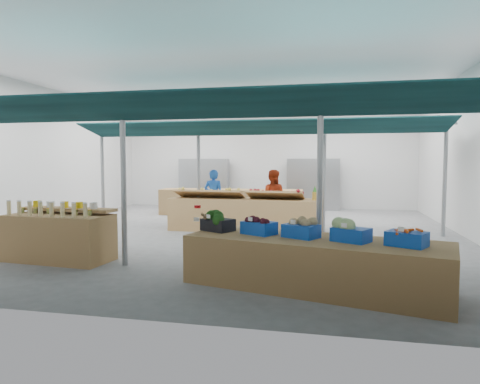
# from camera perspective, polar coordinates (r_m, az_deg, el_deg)

# --- Properties ---
(floor) EXTENTS (13.00, 13.00, 0.00)m
(floor) POSITION_cam_1_polar(r_m,az_deg,el_deg) (11.60, -1.51, -5.35)
(floor) COLOR slate
(floor) RESTS_ON ground
(hall) EXTENTS (13.00, 13.00, 13.00)m
(hall) POSITION_cam_1_polar(r_m,az_deg,el_deg) (12.87, -0.02, 7.38)
(hall) COLOR silver
(hall) RESTS_ON ground
(pole_grid) EXTENTS (10.00, 4.60, 3.00)m
(pole_grid) POSITION_cam_1_polar(r_m,az_deg,el_deg) (9.58, 0.40, 3.56)
(pole_grid) COLOR gray
(pole_grid) RESTS_ON floor
(awnings) EXTENTS (9.50, 7.08, 0.30)m
(awnings) POSITION_cam_1_polar(r_m,az_deg,el_deg) (9.62, 0.40, 9.34)
(awnings) COLOR black
(awnings) RESTS_ON pole_grid
(back_shelving_left) EXTENTS (2.00, 0.50, 2.00)m
(back_shelving_left) POSITION_cam_1_polar(r_m,az_deg,el_deg) (17.92, -4.81, 1.15)
(back_shelving_left) COLOR #B23F33
(back_shelving_left) RESTS_ON floor
(back_shelving_right) EXTENTS (2.00, 0.50, 2.00)m
(back_shelving_right) POSITION_cam_1_polar(r_m,az_deg,el_deg) (17.17, 9.73, 0.99)
(back_shelving_right) COLOR #B23F33
(back_shelving_right) RESTS_ON floor
(bottle_shelf) EXTENTS (2.07, 1.33, 1.17)m
(bottle_shelf) POSITION_cam_1_polar(r_m,az_deg,el_deg) (8.93, -22.82, -5.38)
(bottle_shelf) COLOR olive
(bottle_shelf) RESTS_ON floor
(veg_counter) EXTENTS (4.04, 2.20, 0.75)m
(veg_counter) POSITION_cam_1_polar(r_m,az_deg,el_deg) (6.58, 9.89, -9.35)
(veg_counter) COLOR olive
(veg_counter) RESTS_ON floor
(fruit_counter) EXTENTS (4.18, 1.09, 0.89)m
(fruit_counter) POSITION_cam_1_polar(r_m,az_deg,el_deg) (11.73, 0.71, -3.05)
(fruit_counter) COLOR olive
(fruit_counter) RESTS_ON floor
(far_counter) EXTENTS (5.13, 1.26, 0.91)m
(far_counter) POSITION_cam_1_polar(r_m,az_deg,el_deg) (15.30, -1.20, -1.36)
(far_counter) COLOR olive
(far_counter) RESTS_ON floor
(crate_stack) EXTENTS (0.58, 0.46, 0.61)m
(crate_stack) POSITION_cam_1_polar(r_m,az_deg,el_deg) (8.18, 14.42, -7.26)
(crate_stack) COLOR #1046B5
(crate_stack) RESTS_ON floor
(vendor_left) EXTENTS (0.62, 0.41, 1.67)m
(vendor_left) POSITION_cam_1_polar(r_m,az_deg,el_deg) (13.03, -3.52, -0.64)
(vendor_left) COLOR blue
(vendor_left) RESTS_ON floor
(vendor_right) EXTENTS (0.82, 0.65, 1.67)m
(vendor_right) POSITION_cam_1_polar(r_m,az_deg,el_deg) (12.67, 4.35, -0.78)
(vendor_right) COLOR #B13315
(vendor_right) RESTS_ON floor
(crate_broccoli) EXTENTS (0.61, 0.55, 0.35)m
(crate_broccoli) POSITION_cam_1_polar(r_m,az_deg,el_deg) (7.12, -2.97, -3.91)
(crate_broccoli) COLOR black
(crate_broccoli) RESTS_ON veg_counter
(crate_beets) EXTENTS (0.61, 0.55, 0.29)m
(crate_beets) POSITION_cam_1_polar(r_m,az_deg,el_deg) (6.79, 2.55, -4.51)
(crate_beets) COLOR #1046B5
(crate_beets) RESTS_ON veg_counter
(crate_celeriac) EXTENTS (0.61, 0.55, 0.31)m
(crate_celeriac) POSITION_cam_1_polar(r_m,az_deg,el_deg) (6.54, 8.15, -4.77)
(crate_celeriac) COLOR #1046B5
(crate_celeriac) RESTS_ON veg_counter
(crate_cabbage) EXTENTS (0.61, 0.55, 0.35)m
(crate_cabbage) POSITION_cam_1_polar(r_m,az_deg,el_deg) (6.35, 14.59, -5.00)
(crate_cabbage) COLOR #1046B5
(crate_cabbage) RESTS_ON veg_counter
(crate_carrots) EXTENTS (0.61, 0.55, 0.29)m
(crate_carrots) POSITION_cam_1_polar(r_m,az_deg,el_deg) (6.25, 21.34, -5.73)
(crate_carrots) COLOR #1046B5
(crate_carrots) RESTS_ON veg_counter
(sparrow) EXTENTS (0.12, 0.09, 0.11)m
(sparrow) POSITION_cam_1_polar(r_m,az_deg,el_deg) (7.07, -4.70, -3.24)
(sparrow) COLOR brown
(sparrow) RESTS_ON crate_broccoli
(pole_ribbon) EXTENTS (0.12, 0.12, 0.28)m
(pole_ribbon) POSITION_cam_1_polar(r_m,az_deg,el_deg) (7.59, -5.71, -2.12)
(pole_ribbon) COLOR red
(pole_ribbon) RESTS_ON pole_grid
(apple_heap_yellow) EXTENTS (1.93, 0.79, 0.27)m
(apple_heap_yellow) POSITION_cam_1_polar(r_m,az_deg,el_deg) (11.83, -4.09, -0.02)
(apple_heap_yellow) COLOR #997247
(apple_heap_yellow) RESTS_ON fruit_counter
(apple_heap_red) EXTENTS (1.53, 0.77, 0.27)m
(apple_heap_red) POSITION_cam_1_polar(r_m,az_deg,el_deg) (11.42, 4.73, -0.17)
(apple_heap_red) COLOR #997247
(apple_heap_red) RESTS_ON fruit_counter
(pineapple) EXTENTS (0.14, 0.14, 0.39)m
(pineapple) POSITION_cam_1_polar(r_m,az_deg,el_deg) (11.31, 9.95, -0.18)
(pineapple) COLOR #8C6019
(pineapple) RESTS_ON fruit_counter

